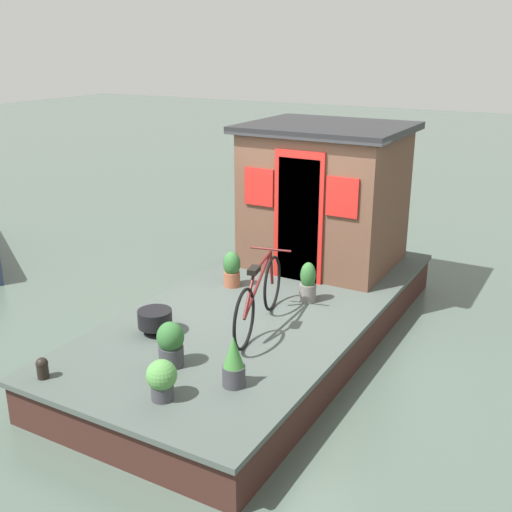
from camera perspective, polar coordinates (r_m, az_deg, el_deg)
ground_plane at (r=8.13m, az=0.70°, el=-7.72°), size 60.00×60.00×0.00m
houseboat_deck at (r=8.02m, az=0.71°, el=-6.07°), size 5.90×2.72×0.52m
houseboat_cabin at (r=9.17m, az=6.30°, el=5.59°), size 1.92×2.24×2.05m
bicycle at (r=7.14m, az=0.29°, el=-3.75°), size 1.74×0.55×0.82m
potted_plant_sage at (r=6.03m, az=-2.06°, el=-9.70°), size 0.22×0.22×0.52m
potted_plant_ivy at (r=6.44m, az=-7.80°, el=-7.94°), size 0.28×0.28×0.48m
potted_plant_mint at (r=8.40m, az=-2.22°, el=-1.20°), size 0.23×0.23×0.49m
potted_plant_succulent at (r=5.90m, az=-8.61°, el=-11.02°), size 0.29×0.29×0.39m
potted_plant_thyme at (r=7.93m, az=4.77°, el=-2.47°), size 0.21×0.21×0.52m
charcoal_grill at (r=7.17m, az=-9.22°, el=-5.71°), size 0.39×0.39×0.28m
mooring_bollard at (r=6.56m, az=-18.94°, el=-9.60°), size 0.12×0.12×0.22m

